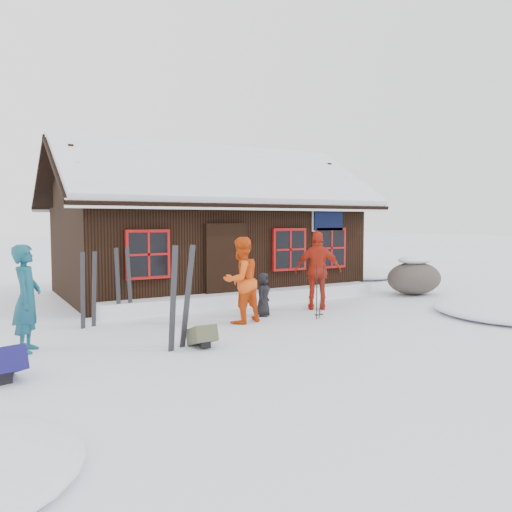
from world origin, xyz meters
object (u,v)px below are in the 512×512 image
at_px(skier_orange_right, 318,271).
at_px(ski_pair_left, 180,298).
at_px(boulder, 414,277).
at_px(skier_crouched, 263,295).
at_px(backpack_olive, 202,339).
at_px(ski_poles, 319,293).
at_px(skier_teal, 27,298).
at_px(skier_orange_left, 241,280).
at_px(backpack_blue, 2,368).

distance_m(skier_orange_right, ski_pair_left, 4.52).
bearing_deg(boulder, skier_orange_right, -171.56).
bearing_deg(skier_crouched, backpack_olive, 175.03).
relative_size(ski_poles, backpack_olive, 2.38).
relative_size(skier_orange_right, backpack_olive, 3.71).
xyz_separation_m(skier_orange_right, ski_poles, (-0.63, -0.87, -0.38)).
relative_size(skier_teal, boulder, 1.02).
height_order(skier_orange_left, ski_poles, skier_orange_left).
relative_size(skier_crouched, ski_poles, 0.81).
bearing_deg(skier_crouched, skier_orange_right, -41.99).
height_order(skier_orange_right, backpack_olive, skier_orange_right).
bearing_deg(skier_crouched, skier_teal, 144.38).
bearing_deg(backpack_blue, skier_teal, 57.86).
xyz_separation_m(skier_teal, backpack_blue, (-0.46, -1.44, -0.70)).
relative_size(skier_teal, backpack_blue, 2.80).
bearing_deg(skier_crouched, boulder, -37.09).
height_order(skier_crouched, ski_pair_left, ski_pair_left).
height_order(skier_orange_right, skier_crouched, skier_orange_right).
bearing_deg(backpack_olive, backpack_blue, -173.09).
relative_size(skier_orange_right, boulder, 1.10).
distance_m(skier_teal, skier_orange_right, 6.44).
bearing_deg(skier_orange_left, backpack_blue, 7.19).
distance_m(ski_poles, backpack_blue, 6.38).
distance_m(skier_teal, ski_poles, 5.78).
bearing_deg(skier_orange_right, ski_pair_left, 57.28).
height_order(skier_orange_left, skier_orange_right, skier_orange_right).
xyz_separation_m(ski_poles, backpack_blue, (-6.23, -1.29, -0.39)).
distance_m(skier_teal, boulder, 10.37).
bearing_deg(skier_orange_left, skier_teal, -9.63).
bearing_deg(skier_teal, boulder, -62.49).
distance_m(skier_crouched, ski_pair_left, 3.15).
height_order(boulder, ski_poles, ski_poles).
relative_size(skier_orange_left, skier_orange_right, 0.95).
relative_size(skier_teal, ski_pair_left, 0.98).
bearing_deg(backpack_olive, boulder, 19.17).
bearing_deg(backpack_olive, ski_poles, 18.98).
bearing_deg(backpack_blue, skier_crouched, 7.32).
relative_size(skier_crouched, backpack_olive, 1.91).
bearing_deg(boulder, ski_pair_left, -163.88).
relative_size(skier_teal, skier_crouched, 1.80).
bearing_deg(skier_orange_left, skier_crouched, -166.13).
distance_m(backpack_blue, backpack_olive, 3.03).
xyz_separation_m(skier_teal, boulder, (10.28, 1.30, -0.37)).
bearing_deg(skier_crouched, skier_orange_left, 163.80).
relative_size(skier_teal, skier_orange_left, 0.98).
xyz_separation_m(skier_orange_right, skier_crouched, (-1.55, -0.04, -0.45)).
xyz_separation_m(boulder, backpack_olive, (-7.72, -2.45, -0.37)).
height_order(boulder, backpack_olive, boulder).
relative_size(skier_orange_right, backpack_blue, 3.01).
distance_m(skier_orange_right, backpack_olive, 4.35).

